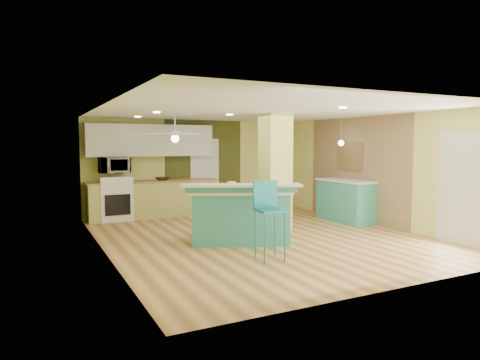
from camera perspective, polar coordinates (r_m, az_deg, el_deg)
name	(u,v)px	position (r m, az deg, el deg)	size (l,w,h in m)	color
floor	(260,237)	(8.68, 2.67, -7.58)	(6.00, 7.00, 0.01)	#956134
ceiling	(260,111)	(8.50, 2.74, 9.18)	(6.00, 7.00, 0.01)	white
wall_back	(197,166)	(11.68, -5.74, 1.81)	(6.00, 0.01, 2.50)	#E2E179
wall_front	(397,193)	(5.72, 20.16, -1.59)	(6.00, 0.01, 2.50)	#E2E179
wall_left	(104,180)	(7.51, -17.73, -0.06)	(0.01, 7.00, 2.50)	#E2E179
wall_right	(374,171)	(10.30, 17.45, 1.22)	(0.01, 7.00, 2.50)	#E2E179
wood_panel	(356,169)	(10.73, 15.16, 1.41)	(0.02, 3.40, 2.50)	#82654A
olive_accent	(204,166)	(11.73, -4.80, 1.83)	(2.20, 0.02, 2.50)	#42471C
interior_door	(205,175)	(11.72, -4.74, 0.61)	(0.82, 0.05, 2.00)	white
french_door	(464,189)	(8.79, 27.71, -1.01)	(0.04, 1.08, 2.10)	silver
column	(275,172)	(9.26, 4.70, 1.04)	(0.55, 0.55, 2.50)	#DADD66
kitchen_run	(154,199)	(11.06, -11.45, -2.48)	(3.25, 0.63, 0.94)	#C5BE67
stove	(115,202)	(10.84, -16.29, -2.79)	(0.76, 0.66, 1.08)	white
upper_cabinets	(151,140)	(11.09, -11.74, 5.20)	(3.20, 0.34, 0.80)	silver
microwave	(114,165)	(10.77, -16.42, 1.92)	(0.70, 0.48, 0.39)	silver
ceiling_fan	(175,134)	(9.88, -8.65, 6.04)	(1.41, 1.41, 0.61)	silver
pendant_lamp	(341,143)	(10.61, 13.32, 4.83)	(0.14, 0.14, 0.69)	silver
wall_decor	(350,157)	(10.85, 14.40, 3.04)	(0.03, 0.90, 0.70)	brown
peninsula	(240,214)	(8.10, 0.03, -4.62)	(2.30, 1.84, 1.14)	teal
bar_stool	(268,207)	(6.88, 3.76, -3.64)	(0.45, 0.45, 1.27)	#1B717D
side_counter	(346,200)	(10.61, 13.89, -2.66)	(0.66, 1.56, 1.00)	teal
fruit_bowl	(162,179)	(10.99, -10.33, 0.17)	(0.33, 0.33, 0.08)	#3D2319
canister	(231,186)	(8.16, -1.14, -0.74)	(0.16, 0.16, 0.15)	gold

